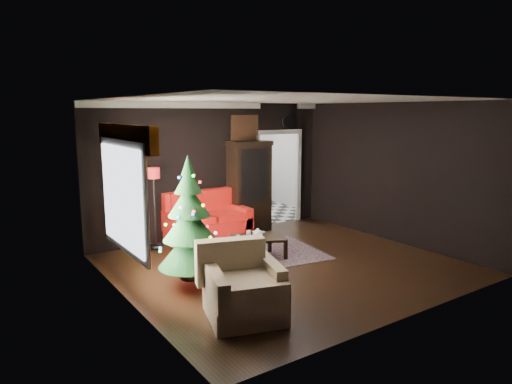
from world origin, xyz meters
TOP-DOWN VIEW (x-y plane):
  - floor at (0.00, 0.00)m, footprint 5.50×5.50m
  - ceiling at (0.00, 0.00)m, footprint 5.50×5.50m
  - wall_back at (0.00, 2.50)m, footprint 5.50×0.00m
  - wall_front at (0.00, -2.50)m, footprint 5.50×0.00m
  - wall_left at (-2.75, 0.00)m, footprint 0.00×5.50m
  - wall_right at (2.75, 0.00)m, footprint 0.00×5.50m
  - doorway at (1.70, 2.50)m, footprint 1.10×0.10m
  - left_window at (-2.71, 0.20)m, footprint 0.05×1.60m
  - valance at (-2.63, 0.20)m, footprint 0.12×2.10m
  - kitchen_floor at (1.70, 4.00)m, footprint 3.00×3.00m
  - kitchen_window at (1.70, 5.45)m, footprint 0.70×0.06m
  - rug at (-0.12, 0.77)m, footprint 2.64×2.07m
  - loveseat at (-0.40, 2.05)m, footprint 1.70×0.90m
  - curio_cabinet at (0.75, 2.27)m, footprint 0.90×0.45m
  - floor_lamp at (-1.52, 2.06)m, footprint 0.29×0.29m
  - christmas_tree at (-1.82, -0.04)m, footprint 1.06×1.06m
  - armchair at (-1.69, -1.32)m, footprint 1.22×1.22m
  - coffee_table at (-0.25, 0.47)m, footprint 1.08×0.89m
  - teapot at (-0.34, 0.35)m, footprint 0.23×0.23m
  - cup_a at (-0.30, 0.69)m, footprint 0.09×0.09m
  - cup_b at (-0.59, 0.59)m, footprint 0.08×0.08m
  - book at (-0.15, 0.69)m, footprint 0.16×0.04m
  - wall_clock at (1.95, 2.45)m, footprint 0.32×0.32m
  - painting at (0.75, 2.46)m, footprint 0.62×0.05m
  - kitchen_counter at (1.70, 5.20)m, footprint 1.80×0.60m
  - kitchen_table at (1.40, 3.70)m, footprint 0.70×0.70m

SIDE VIEW (x-z plane):
  - floor at x=0.00m, z-range 0.00..0.00m
  - kitchen_floor at x=1.70m, z-range 0.00..0.00m
  - rug at x=-0.12m, z-range 0.00..0.01m
  - coffee_table at x=-0.25m, z-range 0.01..0.43m
  - kitchen_table at x=1.40m, z-range 0.00..0.75m
  - kitchen_counter at x=1.70m, z-range 0.00..0.90m
  - armchair at x=-1.69m, z-range -0.04..0.96m
  - cup_b at x=-0.59m, z-range 0.43..0.49m
  - cup_a at x=-0.30m, z-range 0.43..0.50m
  - loveseat at x=-0.40m, z-range 0.00..1.00m
  - teapot at x=-0.34m, z-range 0.43..0.62m
  - book at x=-0.15m, z-range 0.43..0.65m
  - floor_lamp at x=-1.52m, z-range 0.07..1.59m
  - curio_cabinet at x=0.75m, z-range 0.00..1.90m
  - doorway at x=1.70m, z-range 0.00..2.10m
  - christmas_tree at x=-1.82m, z-range 0.15..1.95m
  - wall_back at x=0.00m, z-range -1.35..4.15m
  - wall_front at x=0.00m, z-range -1.35..4.15m
  - wall_left at x=-2.75m, z-range -1.35..4.15m
  - wall_right at x=2.75m, z-range -1.35..4.15m
  - left_window at x=-2.71m, z-range 0.75..2.15m
  - kitchen_window at x=1.70m, z-range 1.35..2.05m
  - painting at x=0.75m, z-range 1.99..2.51m
  - valance at x=-2.63m, z-range 2.10..2.44m
  - wall_clock at x=1.95m, z-range 2.35..2.41m
  - ceiling at x=0.00m, z-range 2.80..2.80m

